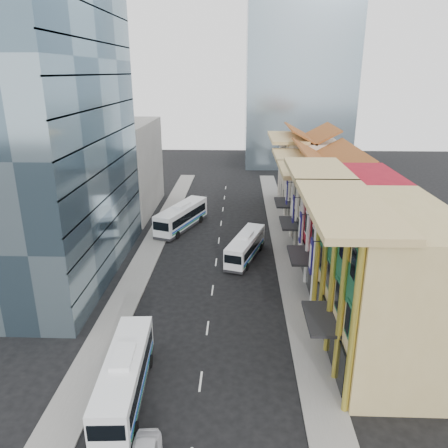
{
  "coord_description": "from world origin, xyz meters",
  "views": [
    {
      "loc": [
        2.65,
        -25.06,
        21.29
      ],
      "look_at": [
        0.98,
        20.89,
        5.18
      ],
      "focal_mm": 35.0,
      "sensor_mm": 36.0,
      "label": 1
    }
  ],
  "objects_px": {
    "bus_left_far": "(182,216)",
    "bus_right": "(245,246)",
    "shophouse_tan": "(388,285)",
    "bus_left_near": "(125,375)",
    "office_tower": "(47,137)"
  },
  "relations": [
    {
      "from": "shophouse_tan",
      "to": "bus_left_far",
      "type": "bearing_deg",
      "value": 124.37
    },
    {
      "from": "shophouse_tan",
      "to": "bus_left_far",
      "type": "distance_m",
      "value": 34.79
    },
    {
      "from": "shophouse_tan",
      "to": "bus_left_near",
      "type": "bearing_deg",
      "value": -163.3
    },
    {
      "from": "office_tower",
      "to": "bus_left_far",
      "type": "relative_size",
      "value": 2.59
    },
    {
      "from": "bus_left_far",
      "to": "bus_right",
      "type": "height_order",
      "value": "bus_left_far"
    },
    {
      "from": "office_tower",
      "to": "bus_right",
      "type": "bearing_deg",
      "value": 11.84
    },
    {
      "from": "bus_left_near",
      "to": "office_tower",
      "type": "bearing_deg",
      "value": 117.98
    },
    {
      "from": "bus_left_far",
      "to": "bus_left_near",
      "type": "bearing_deg",
      "value": -68.55
    },
    {
      "from": "shophouse_tan",
      "to": "bus_left_near",
      "type": "relative_size",
      "value": 1.3
    },
    {
      "from": "shophouse_tan",
      "to": "office_tower",
      "type": "bearing_deg",
      "value": 155.7
    },
    {
      "from": "shophouse_tan",
      "to": "bus_left_near",
      "type": "distance_m",
      "value": 20.3
    },
    {
      "from": "bus_left_far",
      "to": "bus_right",
      "type": "bearing_deg",
      "value": -28.13
    },
    {
      "from": "bus_right",
      "to": "office_tower",
      "type": "bearing_deg",
      "value": -151.11
    },
    {
      "from": "bus_left_far",
      "to": "shophouse_tan",
      "type": "bearing_deg",
      "value": -35.01
    },
    {
      "from": "shophouse_tan",
      "to": "office_tower",
      "type": "height_order",
      "value": "office_tower"
    }
  ]
}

